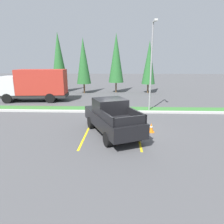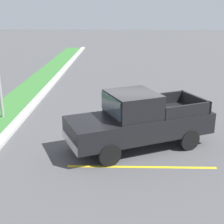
{
  "view_description": "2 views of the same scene",
  "coord_description": "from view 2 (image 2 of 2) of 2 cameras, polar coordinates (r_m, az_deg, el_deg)",
  "views": [
    {
      "loc": [
        -0.22,
        -11.47,
        4.23
      ],
      "look_at": [
        -0.68,
        -0.59,
        1.46
      ],
      "focal_mm": 31.97,
      "sensor_mm": 36.0,
      "label": 1
    },
    {
      "loc": [
        -11.53,
        0.5,
        4.95
      ],
      "look_at": [
        -0.66,
        0.77,
        1.33
      ],
      "focal_mm": 51.44,
      "sensor_mm": 36.0,
      "label": 2
    }
  ],
  "objects": [
    {
      "name": "pickup_truck_main",
      "position": [
        11.5,
        4.74,
        -1.55
      ],
      "size": [
        3.87,
        5.53,
        2.1
      ],
      "color": "black",
      "rests_on": "ground"
    },
    {
      "name": "curb_strip",
      "position": [
        13.3,
        -18.5,
        -4.12
      ],
      "size": [
        56.0,
        0.4,
        0.15
      ],
      "primitive_type": "cube",
      "color": "#B2B2AD",
      "rests_on": "ground"
    },
    {
      "name": "traffic_cone",
      "position": [
        14.01,
        2.52,
        -1.05
      ],
      "size": [
        0.36,
        0.36,
        0.6
      ],
      "color": "orange",
      "rests_on": "ground"
    },
    {
      "name": "ground_plane",
      "position": [
        12.56,
        3.62,
        -4.87
      ],
      "size": [
        120.0,
        120.0,
        0.0
      ],
      "primitive_type": "plane",
      "color": "#4C4C4F"
    },
    {
      "name": "parking_line_far",
      "position": [
        13.34,
        4.47,
        -3.43
      ],
      "size": [
        0.12,
        4.8,
        0.01
      ],
      "primitive_type": "cube",
      "color": "yellow",
      "rests_on": "ground"
    },
    {
      "name": "parking_line_near",
      "position": [
        10.53,
        5.3,
        -9.71
      ],
      "size": [
        0.12,
        4.8,
        0.01
      ],
      "primitive_type": "cube",
      "color": "yellow",
      "rests_on": "ground"
    }
  ]
}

